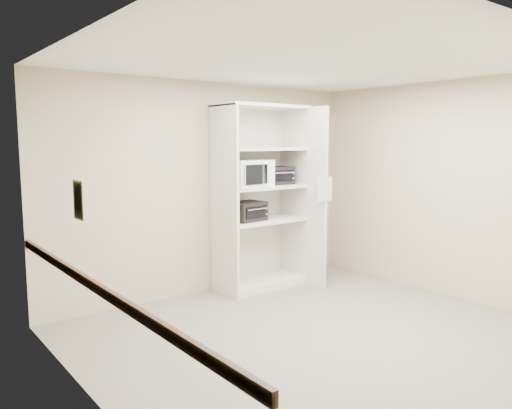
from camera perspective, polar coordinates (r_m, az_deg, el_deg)
floor at (r=5.26m, az=6.96°, el=-14.56°), size 4.50×4.00×0.01m
ceiling at (r=4.95m, az=7.45°, el=15.92°), size 4.50×4.00×0.01m
wall_back at (r=6.48m, az=-5.41°, el=1.90°), size 4.50×0.02×2.70m
wall_left at (r=3.70m, az=-18.26°, el=-2.41°), size 0.02×4.00×2.70m
wall_right at (r=6.70m, az=20.94°, el=1.62°), size 0.02×4.00×2.70m
shelving_unit at (r=6.65m, az=0.84°, el=0.16°), size 1.24×0.92×2.42m
microwave at (r=6.38m, az=-1.03°, el=3.57°), size 0.61×0.48×0.34m
toaster_oven_upper at (r=6.76m, az=2.32°, el=3.34°), size 0.43×0.33×0.24m
toaster_oven_lower at (r=6.50m, az=-1.03°, el=-0.77°), size 0.49×0.39×0.25m
paper_sign at (r=6.52m, az=7.91°, el=1.75°), size 0.24×0.01×0.31m
chair_rail at (r=3.81m, az=-17.67°, el=-9.07°), size 0.04×3.98×0.08m
wall_poster at (r=3.96m, az=-19.61°, el=0.49°), size 0.01×0.22×0.30m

